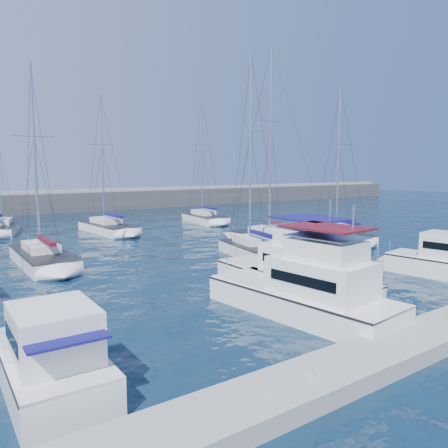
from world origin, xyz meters
TOP-DOWN VIEW (x-y plane):
  - ground at (0.00, 0.00)m, footprint 220.00×220.00m
  - breakwater at (0.00, 52.00)m, footprint 160.00×6.00m
  - dock at (0.00, -11.00)m, footprint 40.00×2.20m
  - dock_cleat_near_port at (-8.00, -11.00)m, footprint 0.16×0.16m
  - motor_yacht_port_outer at (-14.41, -6.38)m, footprint 2.84×5.91m
  - motor_yacht_port_inner at (-3.01, -6.05)m, footprint 4.30×9.68m
  - motor_yacht_stbd_inner at (-0.93, -3.22)m, footprint 4.02×9.79m
  - motor_yacht_stbd_outer at (9.51, -5.30)m, footprint 3.35×5.81m
  - sailboat_mid_b at (-10.44, 12.42)m, footprint 3.16×8.94m
  - sailboat_mid_c at (3.68, 6.16)m, footprint 4.23×7.45m
  - sailboat_mid_d at (8.59, 8.93)m, footprint 4.34×9.91m
  - sailboat_mid_e at (14.86, 7.09)m, footprint 5.01×7.82m
  - sailboat_back_a at (-10.46, 30.91)m, footprint 5.08×8.33m
  - sailboat_back_b at (-0.88, 25.32)m, footprint 3.73×9.32m
  - sailboat_back_c at (12.40, 26.76)m, footprint 4.01×8.31m

SIDE VIEW (x-z plane):
  - ground at x=0.00m, z-range 0.00..0.00m
  - dock at x=0.00m, z-range 0.00..0.60m
  - sailboat_mid_b at x=-10.44m, z-range -6.72..7.75m
  - sailboat_back_b at x=-0.88m, z-range -6.96..7.99m
  - sailboat_mid_e at x=14.86m, z-range -6.71..7.77m
  - sailboat_back_c at x=12.40m, z-range -7.26..8.33m
  - sailboat_mid_d at x=8.59m, z-range -8.29..9.36m
  - sailboat_mid_c at x=3.68m, z-range -7.24..8.35m
  - sailboat_back_a at x=-10.46m, z-range -7.95..9.07m
  - dock_cleat_near_port at x=-8.00m, z-range 0.60..0.85m
  - motor_yacht_port_outer at x=-14.41m, z-range -0.66..2.54m
  - motor_yacht_stbd_outer at x=9.51m, z-range -0.66..2.54m
  - breakwater at x=0.00m, z-range -1.17..3.28m
  - motor_yacht_port_inner at x=-3.01m, z-range -1.21..3.48m
  - motor_yacht_stbd_inner at x=-0.93m, z-range -1.21..3.48m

